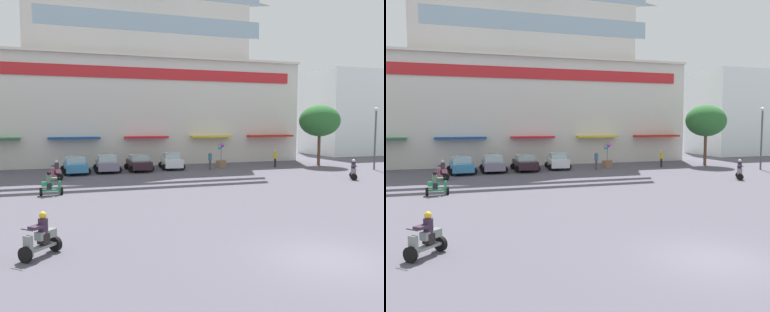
% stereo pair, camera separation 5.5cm
% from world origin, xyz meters
% --- Properties ---
extents(ground_plane, '(128.00, 128.00, 0.00)m').
position_xyz_m(ground_plane, '(0.00, 13.00, 0.00)').
color(ground_plane, '#524F5A').
extents(colonial_building, '(35.81, 14.70, 22.28)m').
position_xyz_m(colonial_building, '(0.00, 35.36, 9.83)').
color(colonial_building, silver).
rests_on(colonial_building, ground).
extents(flank_building_right, '(13.95, 8.53, 11.68)m').
position_xyz_m(flank_building_right, '(31.94, 36.38, 5.84)').
color(flank_building_right, white).
rests_on(flank_building_right, ground).
extents(plaza_tree_1, '(4.22, 4.08, 6.34)m').
position_xyz_m(plaza_tree_1, '(17.20, 24.61, 4.68)').
color(plaza_tree_1, brown).
rests_on(plaza_tree_1, ground).
extents(parked_car_0, '(2.59, 4.48, 1.53)m').
position_xyz_m(parked_car_0, '(-7.43, 25.44, 0.77)').
color(parked_car_0, '#3986BF').
rests_on(parked_car_0, ground).
extents(parked_car_1, '(2.43, 4.26, 1.56)m').
position_xyz_m(parked_car_1, '(-4.63, 25.76, 0.78)').
color(parked_car_1, gray).
rests_on(parked_car_1, ground).
extents(parked_car_2, '(2.38, 4.39, 1.46)m').
position_xyz_m(parked_car_2, '(-1.70, 25.76, 0.74)').
color(parked_car_2, '#2D1A23').
rests_on(parked_car_2, ground).
extents(parked_car_3, '(2.54, 4.02, 1.60)m').
position_xyz_m(parked_car_3, '(1.56, 26.14, 0.80)').
color(parked_car_3, white).
rests_on(parked_car_3, ground).
extents(scooter_rider_0, '(1.07, 1.52, 1.58)m').
position_xyz_m(scooter_rider_0, '(-8.93, 21.87, 0.65)').
color(scooter_rider_0, black).
rests_on(scooter_rider_0, ground).
extents(scooter_rider_2, '(1.36, 1.39, 1.51)m').
position_xyz_m(scooter_rider_2, '(-8.97, 3.18, 0.63)').
color(scooter_rider_2, black).
rests_on(scooter_rider_2, ground).
extents(scooter_rider_4, '(1.41, 0.68, 1.50)m').
position_xyz_m(scooter_rider_4, '(-9.08, 14.94, 0.63)').
color(scooter_rider_4, black).
rests_on(scooter_rider_4, ground).
extents(scooter_rider_5, '(1.19, 1.37, 1.60)m').
position_xyz_m(scooter_rider_5, '(13.59, 15.01, 0.66)').
color(scooter_rider_5, black).
rests_on(scooter_rider_5, ground).
extents(pedestrian_0, '(0.50, 0.50, 1.76)m').
position_xyz_m(pedestrian_0, '(4.92, 24.39, 1.01)').
color(pedestrian_0, '#4E474B').
rests_on(pedestrian_0, ground).
extents(pedestrian_1, '(0.45, 0.45, 1.71)m').
position_xyz_m(pedestrian_1, '(11.95, 24.45, 0.98)').
color(pedestrian_1, '#291E27').
rests_on(pedestrian_1, ground).
extents(streetlamp_near, '(0.40, 0.40, 5.93)m').
position_xyz_m(streetlamp_near, '(19.94, 19.69, 3.52)').
color(streetlamp_near, '#474C51').
rests_on(streetlamp_near, ground).
extents(balloon_vendor_cart, '(1.07, 0.93, 2.49)m').
position_xyz_m(balloon_vendor_cart, '(6.50, 25.54, 1.00)').
color(balloon_vendor_cart, '#8C684E').
rests_on(balloon_vendor_cart, ground).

